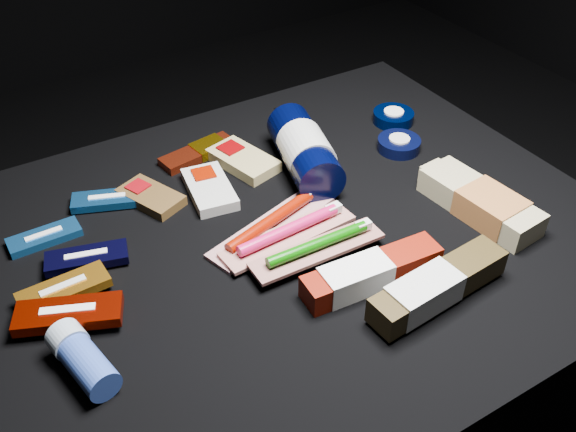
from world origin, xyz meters
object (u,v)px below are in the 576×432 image
bodywash_bottle (482,203)px  toothpaste_carton_red (366,274)px  lotion_bottle (305,151)px  deodorant_stick (83,359)px

bodywash_bottle → toothpaste_carton_red: bodywash_bottle is taller
lotion_bottle → deodorant_stick: bearing=-139.2°
bodywash_bottle → toothpaste_carton_red: bearing=-177.5°
lotion_bottle → toothpaste_carton_red: lotion_bottle is taller
lotion_bottle → deodorant_stick: 0.50m
bodywash_bottle → deodorant_stick: (-0.62, 0.02, 0.00)m
lotion_bottle → toothpaste_carton_red: 0.29m
lotion_bottle → toothpaste_carton_red: size_ratio=1.22×
toothpaste_carton_red → deodorant_stick: bearing=175.5°
bodywash_bottle → toothpaste_carton_red: size_ratio=1.03×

